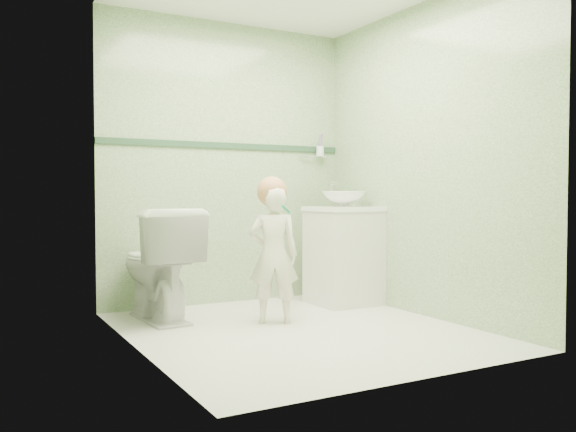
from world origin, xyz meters
TOP-DOWN VIEW (x-y plane):
  - ground at (0.00, 0.00)m, footprint 2.50×2.50m
  - room_shell at (0.00, 0.00)m, footprint 2.50×2.54m
  - trim_stripe at (0.00, 1.24)m, footprint 2.20×0.02m
  - vanity at (0.84, 0.70)m, footprint 0.52×0.50m
  - counter at (0.84, 0.70)m, footprint 0.54×0.52m
  - basin at (0.84, 0.70)m, footprint 0.37×0.37m
  - faucet at (0.84, 0.89)m, footprint 0.03×0.13m
  - cup_holder at (0.89, 1.18)m, footprint 0.26×0.07m
  - toilet at (-0.74, 0.80)m, footprint 0.52×0.84m
  - toddler at (-0.04, 0.30)m, footprint 0.43×0.36m
  - hair_cap at (-0.04, 0.33)m, footprint 0.22×0.22m
  - teal_toothbrush at (-0.02, 0.16)m, footprint 0.12×0.14m

SIDE VIEW (x-z plane):
  - ground at x=0.00m, z-range 0.00..0.00m
  - vanity at x=0.84m, z-range 0.00..0.80m
  - toilet at x=-0.74m, z-range 0.00..0.83m
  - toddler at x=-0.04m, z-range 0.00..0.99m
  - counter at x=0.84m, z-range 0.79..0.83m
  - teal_toothbrush at x=-0.02m, z-range 0.79..0.87m
  - basin at x=0.84m, z-range 0.83..0.96m
  - hair_cap at x=-0.04m, z-range 0.84..1.06m
  - faucet at x=0.84m, z-range 0.88..1.06m
  - room_shell at x=0.00m, z-range 0.00..2.40m
  - cup_holder at x=0.89m, z-range 1.22..1.44m
  - trim_stripe at x=0.00m, z-range 1.33..1.38m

